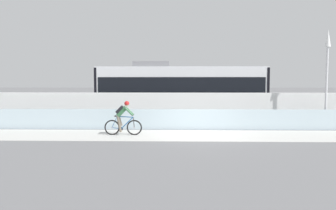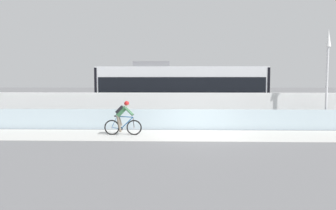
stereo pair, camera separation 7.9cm
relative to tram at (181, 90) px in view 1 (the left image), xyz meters
name	(u,v)px [view 1 (the left image)]	position (x,y,z in m)	size (l,w,h in m)	color
ground_plane	(199,135)	(0.78, -6.85, -1.89)	(200.00, 200.00, 0.00)	slate
bike_path_deck	(199,135)	(0.78, -6.85, -1.89)	(32.00, 3.20, 0.01)	beige
glass_parapet	(197,119)	(0.78, -5.00, -1.36)	(32.00, 0.05, 1.07)	silver
concrete_barrier_wall	(195,109)	(0.78, -3.20, -0.96)	(32.00, 0.36, 1.86)	white
tram_rail_near	(193,120)	(0.78, -0.72, -1.89)	(32.00, 0.08, 0.01)	#595654
tram_rail_far	(192,117)	(0.78, 0.72, -1.89)	(32.00, 0.08, 0.01)	#595654
tram	(181,90)	(0.00, 0.00, 0.00)	(11.06, 2.54, 3.81)	silver
cyclist_on_bike	(123,118)	(-2.79, -6.85, -1.09)	(1.77, 0.58, 1.61)	black
lamp_post_antenna	(327,66)	(7.54, -4.70, 1.40)	(0.28, 0.28, 5.20)	gray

